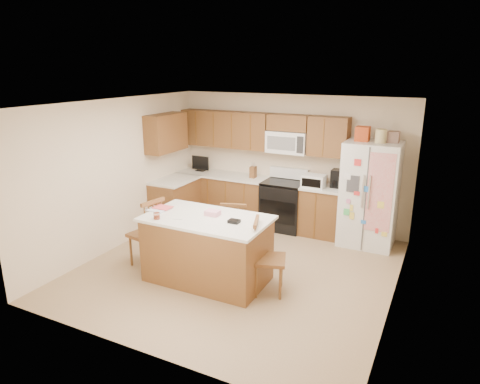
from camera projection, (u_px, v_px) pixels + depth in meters
The scene contains 9 objects.
ground at pixel (238, 269), 6.58m from camera, with size 4.50×4.50×0.00m, color #946D4A.
room_shell at pixel (238, 178), 6.17m from camera, with size 4.60×4.60×2.52m.
cabinetry at pixel (234, 178), 8.28m from camera, with size 3.36×1.56×2.15m.
stove at pixel (284, 204), 8.11m from camera, with size 0.76×0.65×1.13m.
refrigerator at pixel (370, 193), 7.26m from camera, with size 0.90×0.79×2.04m.
island at pixel (207, 249), 6.12m from camera, with size 1.84×1.03×1.05m.
windsor_chair_left at pixel (148, 234), 6.58m from camera, with size 0.52×0.54×1.09m.
windsor_chair_back at pixel (235, 232), 6.77m from camera, with size 0.53×0.51×0.99m.
windsor_chair_right at pixel (267, 259), 5.77m from camera, with size 0.55×0.57×1.05m.
Camera 1 is at (2.68, -5.34, 3.00)m, focal length 32.00 mm.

